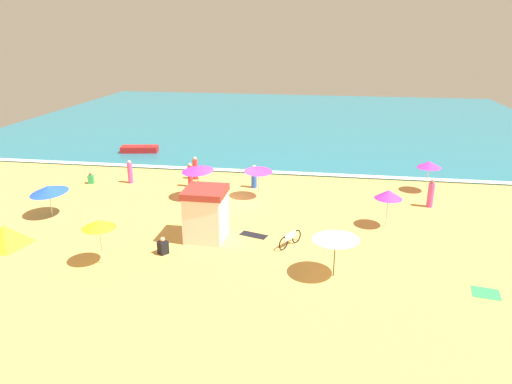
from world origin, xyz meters
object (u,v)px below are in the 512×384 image
object	(u,v)px
beach_umbrella_1	(48,189)
small_boat_0	(140,149)
beach_umbrella_6	(258,169)
beachgoer_0	(195,169)
beachgoer_7	(254,177)
beach_umbrella_2	(336,235)
beach_umbrella_4	(429,164)
beachgoer_2	(91,179)
lifeguard_cabana	(206,213)
beachgoer_5	(130,172)
beachgoer_3	(163,247)
beach_umbrella_0	(389,194)
beachgoer_6	(190,175)
beach_tent	(5,236)
beach_umbrella_3	(99,224)
parked_bicycle	(290,239)
beach_umbrella_5	(197,169)
beachgoer_4	(431,194)

from	to	relation	value
beach_umbrella_1	small_boat_0	size ratio (longest dim) A/B	0.93
beach_umbrella_6	beachgoer_0	xyz separation A→B (m)	(-5.16, 3.21, -1.17)
beachgoer_7	small_boat_0	distance (m)	13.89
beach_umbrella_2	small_boat_0	xyz separation A→B (m)	(-17.05, 19.30, -1.64)
beach_umbrella_4	beachgoer_2	world-z (taller)	beach_umbrella_4
lifeguard_cabana	beach_umbrella_4	bearing A→B (deg)	36.91
beach_umbrella_2	beach_umbrella_4	bearing A→B (deg)	63.89
lifeguard_cabana	beachgoer_7	xyz separation A→B (m)	(1.12, 8.61, -0.66)
beach_umbrella_1	beach_umbrella_4	world-z (taller)	beach_umbrella_4
beach_umbrella_4	beach_umbrella_6	bearing A→B (deg)	-165.03
beachgoer_5	beachgoer_7	distance (m)	8.91
lifeguard_cabana	beachgoer_7	size ratio (longest dim) A/B	1.71
beachgoer_0	small_boat_0	world-z (taller)	beachgoer_0
beachgoer_3	small_boat_0	world-z (taller)	beachgoer_3
beach_umbrella_0	beachgoer_6	bearing A→B (deg)	158.41
beachgoer_5	beachgoer_6	distance (m)	4.47
beach_umbrella_6	beachgoer_2	world-z (taller)	beach_umbrella_6
beach_tent	beachgoer_3	size ratio (longest dim) A/B	3.03
beach_umbrella_1	beachgoer_5	size ratio (longest dim) A/B	1.86
beach_tent	beachgoer_7	distance (m)	15.63
beach_tent	small_boat_0	world-z (taller)	beach_tent
lifeguard_cabana	small_boat_0	distance (m)	19.40
beach_umbrella_3	parked_bicycle	xyz separation A→B (m)	(8.55, 3.27, -1.63)
beach_umbrella_3	beach_umbrella_1	bearing A→B (deg)	138.20
beach_umbrella_0	small_boat_0	distance (m)	23.98
beach_umbrella_6	beachgoer_5	world-z (taller)	beach_umbrella_6
beach_umbrella_5	beachgoer_5	bearing A→B (deg)	157.24
beach_umbrella_0	beachgoer_4	bearing A→B (deg)	50.28
beach_umbrella_3	beach_tent	world-z (taller)	beach_umbrella_3
beach_umbrella_1	beachgoer_4	world-z (taller)	beach_umbrella_1
beach_umbrella_0	small_boat_0	size ratio (longest dim) A/B	0.65
beachgoer_5	small_boat_0	bearing A→B (deg)	108.10
lifeguard_cabana	parked_bicycle	xyz separation A→B (m)	(4.43, -0.22, -1.03)
beach_tent	small_boat_0	xyz separation A→B (m)	(-0.57, 18.85, -0.19)
beach_umbrella_1	beach_tent	bearing A→B (deg)	-89.70
beach_umbrella_6	beach_tent	distance (m)	14.83
beachgoer_0	beach_umbrella_6	bearing A→B (deg)	-31.89
beachgoer_3	beach_umbrella_1	bearing A→B (deg)	155.66
beach_umbrella_3	beach_umbrella_5	size ratio (longest dim) A/B	0.77
beach_umbrella_5	beach_umbrella_6	size ratio (longest dim) A/B	1.24
beach_umbrella_1	beach_umbrella_5	size ratio (longest dim) A/B	1.09
beach_umbrella_5	parked_bicycle	bearing A→B (deg)	-43.00
beach_umbrella_1	beachgoer_4	bearing A→B (deg)	12.65
beach_umbrella_1	beachgoer_7	xyz separation A→B (m)	(10.99, 6.96, -0.88)
beach_umbrella_4	beach_umbrella_5	world-z (taller)	beach_umbrella_5
beach_tent	beachgoer_0	xyz separation A→B (m)	(6.41, 12.38, 0.22)
lifeguard_cabana	beach_umbrella_4	size ratio (longest dim) A/B	1.27
beach_umbrella_5	beachgoer_3	xyz separation A→B (m)	(0.42, -7.92, -1.65)
beach_umbrella_2	lifeguard_cabana	bearing A→B (deg)	155.84
lifeguard_cabana	parked_bicycle	size ratio (longest dim) A/B	1.76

